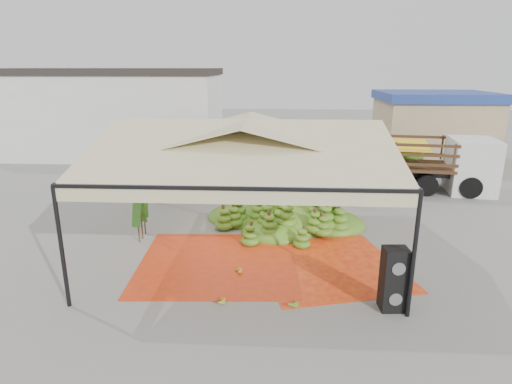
# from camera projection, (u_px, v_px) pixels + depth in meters

# --- Properties ---
(ground) EXTENTS (90.00, 90.00, 0.00)m
(ground) POSITION_uv_depth(u_px,v_px,m) (247.00, 243.00, 13.91)
(ground) COLOR slate
(ground) RESTS_ON ground
(canopy_tent) EXTENTS (8.10, 8.10, 4.00)m
(canopy_tent) POSITION_uv_depth(u_px,v_px,m) (247.00, 143.00, 12.97)
(canopy_tent) COLOR black
(canopy_tent) RESTS_ON ground
(building_white) EXTENTS (14.30, 6.30, 5.40)m
(building_white) POSITION_uv_depth(u_px,v_px,m) (106.00, 112.00, 27.07)
(building_white) COLOR silver
(building_white) RESTS_ON ground
(building_tan) EXTENTS (6.30, 5.30, 4.10)m
(building_tan) POSITION_uv_depth(u_px,v_px,m) (432.00, 127.00, 25.24)
(building_tan) COLOR tan
(building_tan) RESTS_ON ground
(tarp_left) EXTENTS (4.76, 4.56, 0.01)m
(tarp_left) POSITION_uv_depth(u_px,v_px,m) (218.00, 262.00, 12.54)
(tarp_left) COLOR red
(tarp_left) RESTS_ON ground
(tarp_right) EXTENTS (4.70, 4.84, 0.01)m
(tarp_right) POSITION_uv_depth(u_px,v_px,m) (329.00, 265.00, 12.35)
(tarp_right) COLOR orange
(tarp_right) RESTS_ON ground
(banana_heap) EXTENTS (7.51, 6.92, 1.30)m
(banana_heap) POSITION_uv_depth(u_px,v_px,m) (288.00, 205.00, 15.63)
(banana_heap) COLOR #427618
(banana_heap) RESTS_ON ground
(hand_yellow_a) EXTENTS (0.51, 0.46, 0.19)m
(hand_yellow_a) POSITION_uv_depth(u_px,v_px,m) (236.00, 270.00, 11.87)
(hand_yellow_a) COLOR gold
(hand_yellow_a) RESTS_ON ground
(hand_yellow_b) EXTENTS (0.47, 0.39, 0.20)m
(hand_yellow_b) POSITION_uv_depth(u_px,v_px,m) (218.00, 300.00, 10.36)
(hand_yellow_b) COLOR gold
(hand_yellow_b) RESTS_ON ground
(hand_red_a) EXTENTS (0.51, 0.44, 0.21)m
(hand_red_a) POSITION_uv_depth(u_px,v_px,m) (381.00, 304.00, 10.15)
(hand_red_a) COLOR #551913
(hand_red_a) RESTS_ON ground
(hand_red_b) EXTENTS (0.51, 0.44, 0.21)m
(hand_red_b) POSITION_uv_depth(u_px,v_px,m) (384.00, 289.00, 10.86)
(hand_red_b) COLOR #541A13
(hand_red_b) RESTS_ON ground
(hand_green) EXTENTS (0.59, 0.57, 0.21)m
(hand_green) POSITION_uv_depth(u_px,v_px,m) (291.00, 301.00, 10.27)
(hand_green) COLOR #4C7117
(hand_green) RESTS_ON ground
(hanging_bunches) EXTENTS (1.74, 0.24, 0.20)m
(hanging_bunches) POSITION_uv_depth(u_px,v_px,m) (303.00, 171.00, 12.41)
(hanging_bunches) COLOR #427217
(hanging_bunches) RESTS_ON ground
(speaker_stack) EXTENTS (0.59, 0.53, 1.55)m
(speaker_stack) POSITION_uv_depth(u_px,v_px,m) (394.00, 279.00, 9.95)
(speaker_stack) COLOR black
(speaker_stack) RESTS_ON ground
(banana_leaves) EXTENTS (0.96, 1.36, 3.70)m
(banana_leaves) POSITION_uv_depth(u_px,v_px,m) (137.00, 239.00, 14.24)
(banana_leaves) COLOR #2C751F
(banana_leaves) RESTS_ON ground
(vendor) EXTENTS (0.78, 0.63, 1.86)m
(vendor) POSITION_uv_depth(u_px,v_px,m) (284.00, 193.00, 16.19)
(vendor) COLOR #9C9480
(vendor) RESTS_ON ground
(truck_left) EXTENTS (7.96, 4.07, 2.61)m
(truck_left) POSITION_uv_depth(u_px,v_px,m) (239.00, 146.00, 21.83)
(truck_left) COLOR #52311B
(truck_left) RESTS_ON ground
(truck_right) EXTENTS (7.34, 3.36, 2.43)m
(truck_right) POSITION_uv_depth(u_px,v_px,m) (418.00, 158.00, 19.63)
(truck_right) COLOR #452817
(truck_right) RESTS_ON ground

